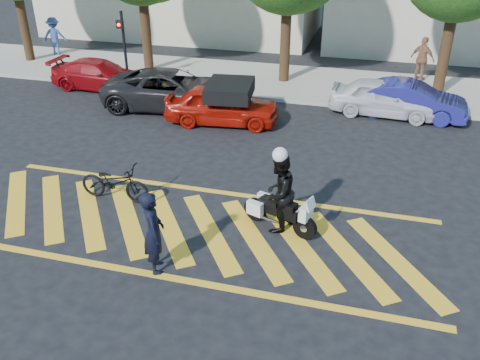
% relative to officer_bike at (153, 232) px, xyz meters
% --- Properties ---
extents(ground, '(90.00, 90.00, 0.00)m').
position_rel_officer_bike_xyz_m(ground, '(0.17, 1.68, -0.96)').
color(ground, black).
rests_on(ground, ground).
extents(sidewalk, '(60.00, 5.00, 0.15)m').
position_rel_officer_bike_xyz_m(sidewalk, '(0.17, 13.68, -0.88)').
color(sidewalk, '#9E998E').
rests_on(sidewalk, ground).
extents(crosswalk, '(12.33, 4.00, 0.01)m').
position_rel_officer_bike_xyz_m(crosswalk, '(0.14, 1.68, -0.95)').
color(crosswalk, yellow).
rests_on(crosswalk, ground).
extents(signal_pole, '(0.28, 0.43, 3.20)m').
position_rel_officer_bike_xyz_m(signal_pole, '(-6.33, 11.42, 0.96)').
color(signal_pole, black).
rests_on(signal_pole, ground).
extents(officer_bike, '(0.73, 0.83, 1.92)m').
position_rel_officer_bike_xyz_m(officer_bike, '(0.00, 0.00, 0.00)').
color(officer_bike, black).
rests_on(officer_bike, ground).
extents(bicycle, '(1.98, 0.71, 1.03)m').
position_rel_officer_bike_xyz_m(bicycle, '(-2.26, 2.49, -0.44)').
color(bicycle, black).
rests_on(bicycle, ground).
extents(police_motorcycle, '(1.94, 1.02, 0.89)m').
position_rel_officer_bike_xyz_m(police_motorcycle, '(2.24, 2.27, -0.47)').
color(police_motorcycle, black).
rests_on(police_motorcycle, ground).
extents(officer_moto, '(1.05, 1.18, 2.01)m').
position_rel_officer_bike_xyz_m(officer_moto, '(2.23, 2.25, 0.05)').
color(officer_moto, black).
rests_on(officer_moto, ground).
extents(red_convertible, '(4.24, 2.10, 1.39)m').
position_rel_officer_bike_xyz_m(red_convertible, '(-1.10, 8.48, -0.26)').
color(red_convertible, '#A91207').
rests_on(red_convertible, ground).
extents(parked_left, '(4.24, 1.74, 1.23)m').
position_rel_officer_bike_xyz_m(parked_left, '(-7.33, 10.88, -0.34)').
color(parked_left, maroon).
rests_on(parked_left, ground).
extents(parked_mid_left, '(5.55, 3.06, 1.47)m').
position_rel_officer_bike_xyz_m(parked_mid_left, '(-3.43, 9.48, -0.22)').
color(parked_mid_left, black).
rests_on(parked_mid_left, ground).
extents(parked_mid_right, '(4.08, 1.88, 1.35)m').
position_rel_officer_bike_xyz_m(parked_mid_right, '(4.50, 10.88, -0.28)').
color(parked_mid_right, silver).
rests_on(parked_mid_right, ground).
extents(parked_right, '(4.15, 1.80, 1.33)m').
position_rel_officer_bike_xyz_m(parked_right, '(5.47, 10.88, -0.29)').
color(parked_right, navy).
rests_on(parked_right, ground).
extents(pedestrian_left, '(1.37, 1.05, 1.88)m').
position_rel_officer_bike_xyz_m(pedestrian_left, '(-12.10, 14.95, 0.13)').
color(pedestrian_left, '#355093').
rests_on(pedestrian_left, sidewalk).
extents(pedestrian_right, '(1.19, 1.00, 1.90)m').
position_rel_officer_bike_xyz_m(pedestrian_right, '(6.00, 15.29, 0.14)').
color(pedestrian_right, '#9E6447').
rests_on(pedestrian_right, sidewalk).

